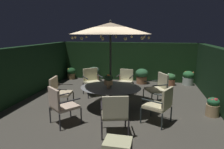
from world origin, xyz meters
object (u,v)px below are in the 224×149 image
centerpiece_planter (108,80)px  potted_plant_left_near (170,79)px  patio_chair_southwest (61,104)px  potted_plant_back_center (94,73)px  potted_plant_right_near (142,75)px  patio_chair_south (59,90)px  patio_chair_northeast (158,86)px  patio_umbrella (110,28)px  ottoman_footrest (118,143)px  potted_plant_back_left (188,78)px  potted_plant_right_far (71,73)px  patio_chair_east (125,80)px  patio_chair_west (115,112)px  patio_dining_table (111,90)px  potted_plant_front_corner (213,107)px  patio_chair_north (161,103)px  patio_chair_southeast (92,80)px  potted_plant_back_right (125,76)px

centerpiece_planter → potted_plant_left_near: (2.07, 3.51, -0.70)m
patio_chair_southwest → potted_plant_back_center: (-0.56, 4.73, -0.20)m
potted_plant_right_near → patio_chair_south: bearing=-123.9°
patio_chair_northeast → patio_chair_south: patio_chair_northeast is taller
patio_umbrella → patio_chair_southwest: size_ratio=2.68×
ottoman_footrest → potted_plant_back_left: (2.17, 6.00, -0.04)m
potted_plant_right_far → potted_plant_back_center: bearing=-6.0°
ottoman_footrest → patio_chair_east: bearing=96.1°
patio_chair_east → potted_plant_right_near: bearing=73.1°
centerpiece_planter → patio_chair_west: size_ratio=0.42×
patio_chair_east → potted_plant_back_left: bearing=36.1°
patio_dining_table → patio_chair_east: 1.64m
patio_umbrella → potted_plant_front_corner: bearing=1.6°
ottoman_footrest → potted_plant_left_near: (1.38, 5.81, -0.09)m
patio_chair_east → potted_plant_front_corner: patio_chair_east is taller
patio_chair_southwest → ottoman_footrest: 2.06m
patio_dining_table → ottoman_footrest: (0.67, -2.48, -0.26)m
patio_chair_west → potted_plant_right_far: size_ratio=1.75×
patio_umbrella → centerpiece_planter: size_ratio=6.31×
potted_plant_left_near → potted_plant_back_left: size_ratio=0.83×
patio_chair_north → patio_chair_southwest: 2.55m
patio_chair_southeast → potted_plant_right_far: 2.92m
potted_plant_right_near → potted_plant_right_far: bearing=177.0°
ottoman_footrest → potted_plant_back_right: (-0.73, 6.02, -0.07)m
centerpiece_planter → patio_chair_east: (0.25, 1.81, -0.41)m
centerpiece_planter → patio_chair_west: bearing=-71.8°
patio_chair_south → potted_plant_back_left: 5.80m
ottoman_footrest → potted_plant_back_center: 6.32m
patio_chair_southeast → potted_plant_back_left: (3.84, 2.22, -0.25)m
patio_chair_northeast → potted_plant_back_center: size_ratio=1.49×
patio_chair_north → patio_chair_south: patio_chair_north is taller
patio_umbrella → patio_chair_south: patio_umbrella is taller
patio_umbrella → ottoman_footrest: patio_umbrella is taller
centerpiece_planter → potted_plant_right_far: size_ratio=0.74×
patio_chair_northeast → patio_chair_southwest: 3.22m
patio_chair_west → patio_chair_north: bearing=39.2°
centerpiece_planter → potted_plant_back_right: centerpiece_planter is taller
potted_plant_front_corner → potted_plant_back_left: size_ratio=0.87×
patio_chair_east → patio_chair_northeast: bearing=-34.7°
patio_chair_southwest → potted_plant_right_far: (-1.81, 4.86, -0.26)m
patio_chair_east → patio_chair_west: size_ratio=0.93×
patio_chair_southwest → potted_plant_right_near: (1.77, 4.68, -0.20)m
patio_chair_north → potted_plant_back_right: patio_chair_north is taller
patio_chair_northeast → patio_chair_north: bearing=-89.1°
patio_dining_table → patio_chair_south: (-1.63, -0.18, -0.06)m
patio_chair_northeast → patio_chair_southeast: 2.51m
patio_chair_southwest → patio_chair_west: patio_chair_west is taller
patio_umbrella → patio_chair_south: 2.51m
patio_dining_table → centerpiece_planter: (-0.02, -0.19, 0.35)m
patio_chair_northeast → potted_plant_right_far: (-4.28, 2.79, -0.28)m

